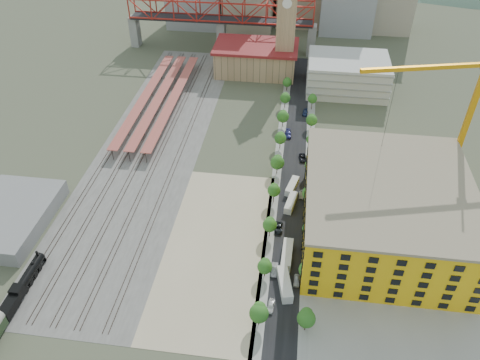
# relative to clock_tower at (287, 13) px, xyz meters

# --- Properties ---
(ground) EXTENTS (400.00, 400.00, 0.00)m
(ground) POSITION_rel_clock_tower_xyz_m (-8.00, -79.99, -28.70)
(ground) COLOR #474C38
(ground) RESTS_ON ground
(ballast_strip) EXTENTS (36.00, 165.00, 0.06)m
(ballast_strip) POSITION_rel_clock_tower_xyz_m (-44.00, -62.49, -28.67)
(ballast_strip) COLOR #605E59
(ballast_strip) RESTS_ON ground
(dirt_lot) EXTENTS (28.00, 67.00, 0.06)m
(dirt_lot) POSITION_rel_clock_tower_xyz_m (-12.00, -111.49, -28.67)
(dirt_lot) COLOR tan
(dirt_lot) RESTS_ON ground
(street_asphalt) EXTENTS (12.00, 170.00, 0.06)m
(street_asphalt) POSITION_rel_clock_tower_xyz_m (8.00, -64.99, -28.67)
(street_asphalt) COLOR black
(street_asphalt) RESTS_ON ground
(sidewalk_west) EXTENTS (3.00, 170.00, 0.04)m
(sidewalk_west) POSITION_rel_clock_tower_xyz_m (2.50, -64.99, -28.68)
(sidewalk_west) COLOR gray
(sidewalk_west) RESTS_ON ground
(sidewalk_east) EXTENTS (3.00, 170.00, 0.04)m
(sidewalk_east) POSITION_rel_clock_tower_xyz_m (13.50, -64.99, -28.68)
(sidewalk_east) COLOR gray
(sidewalk_east) RESTS_ON ground
(construction_pad) EXTENTS (50.00, 90.00, 0.06)m
(construction_pad) POSITION_rel_clock_tower_xyz_m (37.00, -99.99, -28.67)
(construction_pad) COLOR gray
(construction_pad) RESTS_ON ground
(rail_tracks) EXTENTS (26.56, 160.00, 0.18)m
(rail_tracks) POSITION_rel_clock_tower_xyz_m (-45.80, -62.49, -28.55)
(rail_tracks) COLOR #382B23
(rail_tracks) RESTS_ON ground
(platform_canopies) EXTENTS (16.00, 80.00, 4.12)m
(platform_canopies) POSITION_rel_clock_tower_xyz_m (-49.00, -34.99, -24.70)
(platform_canopies) COLOR #B14944
(platform_canopies) RESTS_ON ground
(station_hall) EXTENTS (38.00, 24.00, 13.10)m
(station_hall) POSITION_rel_clock_tower_xyz_m (-13.00, 2.01, -22.03)
(station_hall) COLOR tan
(station_hall) RESTS_ON ground
(clock_tower) EXTENTS (12.00, 12.00, 52.00)m
(clock_tower) POSITION_rel_clock_tower_xyz_m (0.00, 0.00, 0.00)
(clock_tower) COLOR tan
(clock_tower) RESTS_ON ground
(parking_garage) EXTENTS (34.00, 26.00, 14.00)m
(parking_garage) POSITION_rel_clock_tower_xyz_m (28.00, -9.99, -21.70)
(parking_garage) COLOR silver
(parking_garage) RESTS_ON ground
(truss_bridge) EXTENTS (94.00, 9.60, 25.60)m
(truss_bridge) POSITION_rel_clock_tower_xyz_m (-33.00, 25.01, -9.83)
(truss_bridge) COLOR gray
(truss_bridge) RESTS_ON ground
(construction_building) EXTENTS (44.60, 50.60, 18.80)m
(construction_building) POSITION_rel_clock_tower_xyz_m (34.00, -99.99, -19.29)
(construction_building) COLOR gold
(construction_building) RESTS_ON ground
(warehouse) EXTENTS (22.00, 32.00, 5.00)m
(warehouse) POSITION_rel_clock_tower_xyz_m (-74.00, -109.99, -26.20)
(warehouse) COLOR gray
(warehouse) RESTS_ON ground
(street_trees) EXTENTS (15.40, 124.40, 8.00)m
(street_trees) POSITION_rel_clock_tower_xyz_m (8.00, -74.99, -28.70)
(street_trees) COLOR #2D611D
(street_trees) RESTS_ON ground
(distant_hills) EXTENTS (647.00, 264.00, 227.00)m
(distant_hills) POSITION_rel_clock_tower_xyz_m (37.28, 180.01, -108.23)
(distant_hills) COLOR #4C6B59
(distant_hills) RESTS_ON ground
(locomotive) EXTENTS (2.77, 21.33, 5.33)m
(locomotive) POSITION_rel_clock_tower_xyz_m (-58.00, -132.15, -26.71)
(locomotive) COLOR black
(locomotive) RESTS_ON ground
(tower_crane) EXTENTS (46.44, 13.37, 50.72)m
(tower_crane) POSITION_rel_clock_tower_xyz_m (53.76, -77.04, 2.60)
(tower_crane) COLOR orange
(tower_crane) RESTS_ON ground
(site_trailer_a) EXTENTS (4.86, 10.68, 2.83)m
(site_trailer_a) POSITION_rel_clock_tower_xyz_m (8.00, -123.17, -27.28)
(site_trailer_a) COLOR silver
(site_trailer_a) RESTS_ON ground
(site_trailer_b) EXTENTS (3.04, 10.35, 2.81)m
(site_trailer_b) POSITION_rel_clock_tower_xyz_m (8.00, -112.93, -27.29)
(site_trailer_b) COLOR silver
(site_trailer_b) RESTS_ON ground
(site_trailer_c) EXTENTS (3.96, 9.13, 2.42)m
(site_trailer_c) POSITION_rel_clock_tower_xyz_m (8.00, -90.96, -27.49)
(site_trailer_c) COLOR silver
(site_trailer_c) RESTS_ON ground
(site_trailer_d) EXTENTS (4.34, 8.98, 2.38)m
(site_trailer_d) POSITION_rel_clock_tower_xyz_m (8.00, -82.73, -27.51)
(site_trailer_d) COLOR silver
(site_trailer_d) RESTS_ON ground
(car_0) EXTENTS (2.12, 4.36, 1.43)m
(car_0) POSITION_rel_clock_tower_xyz_m (5.00, -129.84, -27.98)
(car_0) COLOR white
(car_0) RESTS_ON ground
(car_1) EXTENTS (1.66, 4.68, 1.54)m
(car_1) POSITION_rel_clock_tower_xyz_m (5.00, -118.11, -27.93)
(car_1) COLOR #97979C
(car_1) RESTS_ON ground
(car_2) EXTENTS (2.46, 5.05, 1.38)m
(car_2) POSITION_rel_clock_tower_xyz_m (5.00, -102.10, -28.00)
(car_2) COLOR black
(car_2) RESTS_ON ground
(car_3) EXTENTS (2.60, 5.69, 1.61)m
(car_3) POSITION_rel_clock_tower_xyz_m (5.00, -51.27, -27.89)
(car_3) COLOR navy
(car_3) RESTS_ON ground
(car_4) EXTENTS (1.78, 4.10, 1.38)m
(car_4) POSITION_rel_clock_tower_xyz_m (11.00, -121.00, -28.01)
(car_4) COLOR silver
(car_4) RESTS_ON ground
(car_5) EXTENTS (1.67, 4.04, 1.30)m
(car_5) POSITION_rel_clock_tower_xyz_m (11.00, -85.81, -28.05)
(car_5) COLOR gray
(car_5) RESTS_ON ground
(car_6) EXTENTS (2.97, 5.25, 1.38)m
(car_6) POSITION_rel_clock_tower_xyz_m (11.00, -65.88, -28.01)
(car_6) COLOR black
(car_6) RESTS_ON ground
(car_7) EXTENTS (2.34, 4.95, 1.39)m
(car_7) POSITION_rel_clock_tower_xyz_m (11.00, -34.25, -28.00)
(car_7) COLOR navy
(car_7) RESTS_ON ground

